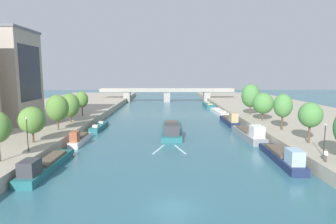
{
  "coord_description": "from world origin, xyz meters",
  "views": [
    {
      "loc": [
        -0.72,
        -25.48,
        12.69
      ],
      "look_at": [
        0.0,
        51.49,
        2.27
      ],
      "focal_mm": 30.23,
      "sensor_mm": 36.0,
      "label": 1
    }
  ],
  "objects": [
    {
      "name": "tree_right_end_of_row",
      "position": [
        21.96,
        39.49,
        5.89
      ],
      "size": [
        4.75,
        4.75,
        6.54
      ],
      "color": "brown",
      "rests_on": "quay_right"
    },
    {
      "name": "tree_right_past_mid",
      "position": [
        21.8,
        48.75,
        6.94
      ],
      "size": [
        4.74,
        4.74,
        8.18
      ],
      "color": "brown",
      "rests_on": "quay_right"
    },
    {
      "name": "ground_plane",
      "position": [
        0.0,
        0.0,
        0.0
      ],
      "size": [
        400.0,
        400.0,
        0.0
      ],
      "primitive_type": "plane",
      "color": "#336675"
    },
    {
      "name": "tree_right_far",
      "position": [
        21.96,
        17.99,
        6.31
      ],
      "size": [
        3.62,
        3.62,
        6.49
      ],
      "color": "brown",
      "rests_on": "quay_right"
    },
    {
      "name": "lamppost_right_bank",
      "position": [
        20.25,
        10.72,
        4.24
      ],
      "size": [
        0.28,
        0.28,
        4.42
      ],
      "color": "black",
      "rests_on": "quay_right"
    },
    {
      "name": "moored_boat_left_gap_after",
      "position": [
        -16.49,
        25.49,
        0.83
      ],
      "size": [
        1.91,
        10.43,
        2.8
      ],
      "color": "silver",
      "rests_on": "ground"
    },
    {
      "name": "wake_behind_barge",
      "position": [
        -0.05,
        21.02,
        0.01
      ],
      "size": [
        5.6,
        5.92,
        0.03
      ],
      "color": "#A5D1DB",
      "rests_on": "ground"
    },
    {
      "name": "moored_boat_right_end",
      "position": [
        15.59,
        44.93,
        1.02
      ],
      "size": [
        2.33,
        13.83,
        3.47
      ],
      "color": "#1E284C",
      "rests_on": "ground"
    },
    {
      "name": "tree_left_end_of_row",
      "position": [
        -21.8,
        18.76,
        5.43
      ],
      "size": [
        4.06,
        4.06,
        5.76
      ],
      "color": "brown",
      "rests_on": "quay_left"
    },
    {
      "name": "moored_boat_right_second",
      "position": [
        16.14,
        13.77,
        0.88
      ],
      "size": [
        2.82,
        14.32,
        2.99
      ],
      "color": "#1E284C",
      "rests_on": "ground"
    },
    {
      "name": "bridge_far",
      "position": [
        0.0,
        102.78,
        3.88
      ],
      "size": [
        60.26,
        4.4,
        6.1
      ],
      "color": "#9E998E",
      "rests_on": "ground"
    },
    {
      "name": "moored_boat_right_downstream",
      "position": [
        15.83,
        29.03,
        0.98
      ],
      "size": [
        3.21,
        14.93,
        3.32
      ],
      "color": "gray",
      "rests_on": "ground"
    },
    {
      "name": "building_left_middle",
      "position": [
        -37.11,
        37.33,
        12.09
      ],
      "size": [
        14.02,
        12.56,
        20.52
      ],
      "color": "#A89989",
      "rests_on": "quay_left"
    },
    {
      "name": "tree_left_second",
      "position": [
        -22.4,
        47.73,
        6.08
      ],
      "size": [
        3.24,
        3.24,
        6.38
      ],
      "color": "brown",
      "rests_on": "quay_left"
    },
    {
      "name": "barge_midriver",
      "position": [
        0.62,
        34.57,
        0.86
      ],
      "size": [
        4.3,
        21.56,
        2.96
      ],
      "color": "#23666B",
      "rests_on": "ground"
    },
    {
      "name": "tree_left_far",
      "position": [
        -21.59,
        28.87,
        6.14
      ],
      "size": [
        4.24,
        4.24,
        6.89
      ],
      "color": "brown",
      "rests_on": "quay_left"
    },
    {
      "name": "moored_boat_right_lone",
      "position": [
        16.11,
        83.75,
        0.64
      ],
      "size": [
        3.69,
        16.86,
        2.34
      ],
      "color": "#23666B",
      "rests_on": "ground"
    },
    {
      "name": "moored_boat_left_downstream",
      "position": [
        -16.08,
        38.95,
        0.56
      ],
      "size": [
        2.24,
        11.19,
        2.15
      ],
      "color": "#23666B",
      "rests_on": "ground"
    },
    {
      "name": "tree_right_third",
      "position": [
        22.02,
        28.53,
        6.58
      ],
      "size": [
        3.53,
        3.53,
        7.07
      ],
      "color": "brown",
      "rests_on": "quay_right"
    },
    {
      "name": "moored_boat_left_near",
      "position": [
        -16.44,
        10.27,
        0.84
      ],
      "size": [
        2.59,
        14.21,
        2.78
      ],
      "color": "#23666B",
      "rests_on": "ground"
    },
    {
      "name": "quay_left",
      "position": [
        -36.13,
        55.0,
        0.91
      ],
      "size": [
        36.0,
        170.0,
        1.81
      ],
      "primitive_type": "cube",
      "color": "#A89E89",
      "rests_on": "ground"
    },
    {
      "name": "lamppost_left_bank",
      "position": [
        -20.15,
        13.62,
        4.47
      ],
      "size": [
        0.28,
        0.28,
        4.86
      ],
      "color": "black",
      "rests_on": "quay_left"
    },
    {
      "name": "person_on_quay",
      "position": [
        19.19,
        8.35,
        2.74
      ],
      "size": [
        0.34,
        0.47,
        1.62
      ],
      "color": "#473D33",
      "rests_on": "quay_right"
    },
    {
      "name": "moored_boat_right_upstream",
      "position": [
        16.42,
        63.57,
        0.58
      ],
      "size": [
        3.25,
        16.84,
        2.21
      ],
      "color": "silver",
      "rests_on": "ground"
    },
    {
      "name": "tree_left_midway",
      "position": [
        -22.17,
        37.89,
        5.7
      ],
      "size": [
        4.16,
        4.16,
        6.57
      ],
      "color": "brown",
      "rests_on": "quay_left"
    },
    {
      "name": "quay_right",
      "position": [
        36.13,
        55.0,
        0.91
      ],
      "size": [
        36.0,
        170.0,
        1.81
      ],
      "primitive_type": "cube",
      "color": "#A89E89",
      "rests_on": "ground"
    }
  ]
}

